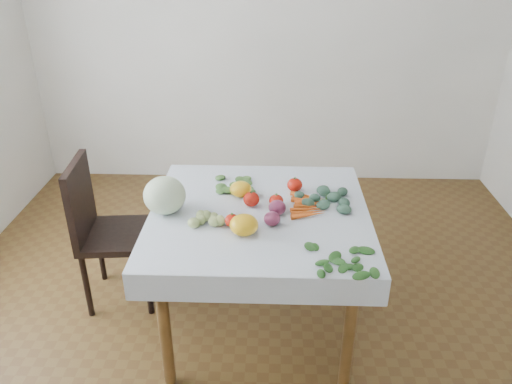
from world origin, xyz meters
TOP-DOWN VIEW (x-y plane):
  - ground at (0.00, 0.00)m, footprint 4.00×4.00m
  - back_wall at (0.00, 2.00)m, footprint 4.00×0.04m
  - table at (0.00, 0.00)m, footprint 1.00×1.00m
  - tablecloth at (0.00, 0.00)m, footprint 1.12×1.12m
  - chair at (-0.93, 0.22)m, footprint 0.45×0.45m
  - cabbage at (-0.48, -0.03)m, footprint 0.28×0.28m
  - tomato_a at (-0.04, 0.05)m, footprint 0.11×0.11m
  - tomato_b at (0.19, 0.23)m, footprint 0.10×0.10m
  - tomato_c at (-0.13, -0.16)m, footprint 0.08×0.08m
  - tomato_d at (0.09, 0.05)m, footprint 0.08×0.08m
  - heirloom_back at (-0.11, 0.16)m, footprint 0.14×0.14m
  - heirloom_front at (-0.07, -0.22)m, footprint 0.18×0.18m
  - onion_a at (0.07, -0.14)m, footprint 0.09×0.09m
  - onion_b at (0.09, -0.03)m, footprint 0.12×0.12m
  - tomatillo_cluster at (-0.24, -0.13)m, footprint 0.14×0.14m
  - carrot_bunch at (0.26, 0.04)m, footprint 0.19×0.29m
  - kale_bunch at (0.35, 0.11)m, footprint 0.28×0.27m
  - basil_bunch at (0.37, -0.45)m, footprint 0.28×0.24m
  - dill_bunch at (-0.17, 0.28)m, footprint 0.21×0.21m

SIDE VIEW (x-z plane):
  - ground at x=0.00m, z-range 0.00..0.00m
  - chair at x=-0.93m, z-range 0.07..0.98m
  - table at x=0.00m, z-range 0.28..1.03m
  - tablecloth at x=0.00m, z-range 0.75..0.76m
  - basil_bunch at x=0.37m, z-range 0.76..0.77m
  - dill_bunch at x=-0.17m, z-range 0.76..0.78m
  - carrot_bunch at x=0.26m, z-range 0.76..0.78m
  - kale_bunch at x=0.35m, z-range 0.76..0.80m
  - tomatillo_cluster at x=-0.24m, z-range 0.76..0.80m
  - tomato_c at x=-0.13m, z-range 0.76..0.82m
  - tomato_d at x=0.09m, z-range 0.76..0.82m
  - onion_a at x=0.07m, z-range 0.76..0.83m
  - tomato_b at x=0.19m, z-range 0.76..0.83m
  - tomato_a at x=-0.04m, z-range 0.76..0.83m
  - onion_b at x=0.09m, z-range 0.76..0.83m
  - heirloom_back at x=-0.11m, z-range 0.76..0.84m
  - heirloom_front at x=-0.07m, z-range 0.76..0.85m
  - cabbage at x=-0.48m, z-range 0.76..0.95m
  - back_wall at x=0.00m, z-range 0.00..2.70m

